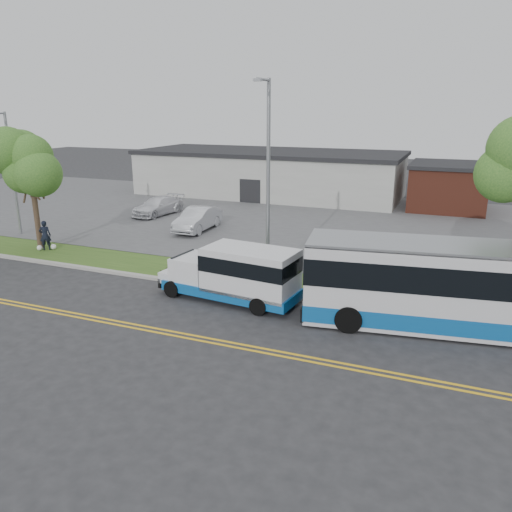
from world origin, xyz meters
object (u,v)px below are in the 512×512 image
at_px(transit_bus, 466,288).
at_px(parked_car_b, 158,206).
at_px(streetlight_far, 11,169).
at_px(tree_west, 30,165).
at_px(shuttle_bus, 238,273).
at_px(streetlight_near, 268,177).
at_px(pedestrian, 45,235).
at_px(parked_car_a, 198,219).

xyz_separation_m(transit_bus, parked_car_b, (-22.76, 13.82, -0.92)).
distance_m(streetlight_far, parked_car_b, 11.03).
relative_size(tree_west, transit_bus, 0.55).
bearing_deg(shuttle_bus, streetlight_far, 169.83).
height_order(tree_west, transit_bus, tree_west).
relative_size(streetlight_near, pedestrian, 5.29).
bearing_deg(shuttle_bus, pedestrian, 173.82).
height_order(tree_west, shuttle_bus, tree_west).
relative_size(streetlight_near, streetlight_far, 1.19).
relative_size(transit_bus, parked_car_b, 2.59).
bearing_deg(shuttle_bus, streetlight_near, 88.06).
bearing_deg(pedestrian, parked_car_a, -162.10).
relative_size(transit_bus, pedestrian, 6.98).
height_order(streetlight_near, parked_car_b, streetlight_near).
bearing_deg(streetlight_near, shuttle_bus, -97.87).
xyz_separation_m(transit_bus, pedestrian, (-23.32, 2.44, -0.72)).
bearing_deg(streetlight_far, tree_west, -28.98).
bearing_deg(shuttle_bus, tree_west, 173.74).
bearing_deg(streetlight_far, pedestrian, -27.10).
height_order(tree_west, streetlight_far, streetlight_far).
bearing_deg(parked_car_b, shuttle_bus, -39.03).
relative_size(shuttle_bus, pedestrian, 3.74).
distance_m(tree_west, parked_car_b, 12.08).
distance_m(streetlight_near, parked_car_b, 18.62).
height_order(pedestrian, parked_car_a, pedestrian).
bearing_deg(shuttle_bus, parked_car_a, 132.05).
distance_m(tree_west, streetlight_near, 15.01).
bearing_deg(parked_car_a, tree_west, -133.27).
bearing_deg(pedestrian, streetlight_far, -61.63).
distance_m(streetlight_near, streetlight_far, 19.20).
height_order(streetlight_near, pedestrian, streetlight_near).
distance_m(parked_car_a, parked_car_b, 6.52).
xyz_separation_m(shuttle_bus, transit_bus, (9.34, 0.56, 0.38)).
height_order(shuttle_bus, transit_bus, transit_bus).
xyz_separation_m(shuttle_bus, pedestrian, (-13.98, 3.00, -0.34)).
relative_size(tree_west, parked_car_b, 1.42).
xyz_separation_m(streetlight_near, pedestrian, (-14.35, 0.31, -4.23)).
distance_m(streetlight_near, parked_car_a, 12.43).
bearing_deg(transit_bus, shuttle_bus, 175.22).
bearing_deg(parked_car_a, streetlight_near, -46.85).
xyz_separation_m(tree_west, parked_car_a, (6.70, 7.71, -4.23)).
bearing_deg(streetlight_near, tree_west, 178.20).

